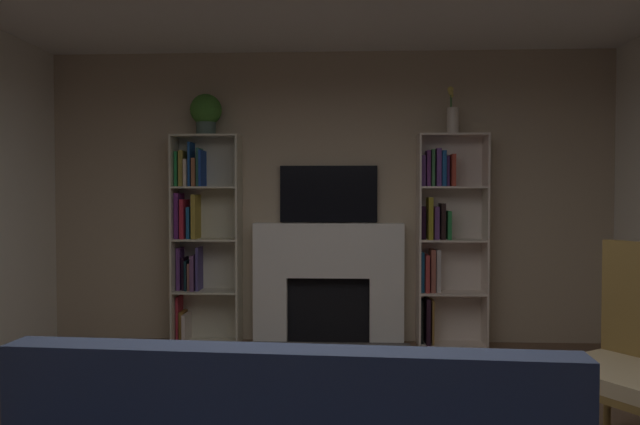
% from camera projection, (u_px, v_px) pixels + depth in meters
% --- Properties ---
extents(wall_back_accent, '(5.53, 0.06, 2.79)m').
position_uv_depth(wall_back_accent, '(329.00, 197.00, 5.77)').
color(wall_back_accent, tan).
rests_on(wall_back_accent, ground_plane).
extents(fireplace, '(1.53, 0.49, 1.15)m').
position_uv_depth(fireplace, '(328.00, 281.00, 5.66)').
color(fireplace, white).
rests_on(fireplace, ground_plane).
extents(tv, '(0.93, 0.06, 0.54)m').
position_uv_depth(tv, '(329.00, 194.00, 5.71)').
color(tv, black).
rests_on(tv, fireplace).
extents(bookshelf_left, '(0.64, 0.30, 1.98)m').
position_uv_depth(bookshelf_left, '(200.00, 236.00, 5.70)').
color(bookshelf_left, beige).
rests_on(bookshelf_left, ground_plane).
extents(bookshelf_right, '(0.64, 0.28, 1.98)m').
position_uv_depth(bookshelf_right, '(443.00, 237.00, 5.60)').
color(bookshelf_right, beige).
rests_on(bookshelf_right, ground_plane).
extents(potted_plant, '(0.30, 0.30, 0.39)m').
position_uv_depth(potted_plant, '(206.00, 112.00, 5.62)').
color(potted_plant, '#445B51').
rests_on(potted_plant, bookshelf_left).
extents(vase_with_flowers, '(0.11, 0.11, 0.44)m').
position_uv_depth(vase_with_flowers, '(453.00, 118.00, 5.51)').
color(vase_with_flowers, beige).
rests_on(vase_with_flowers, bookshelf_right).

